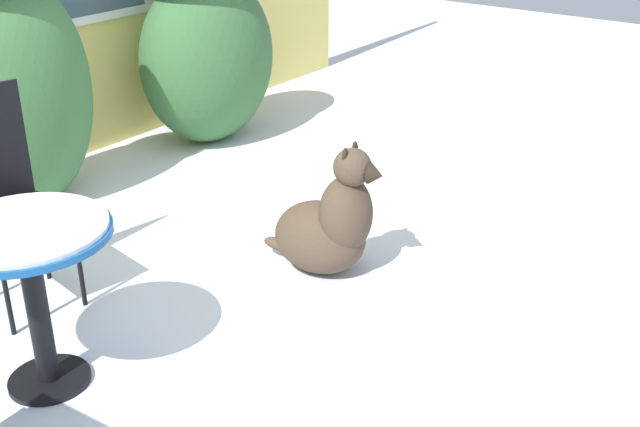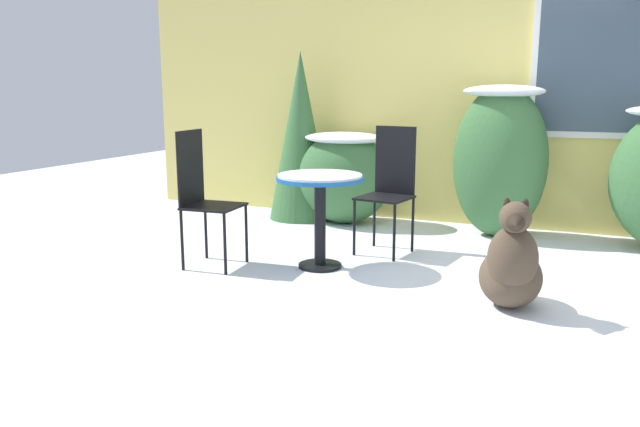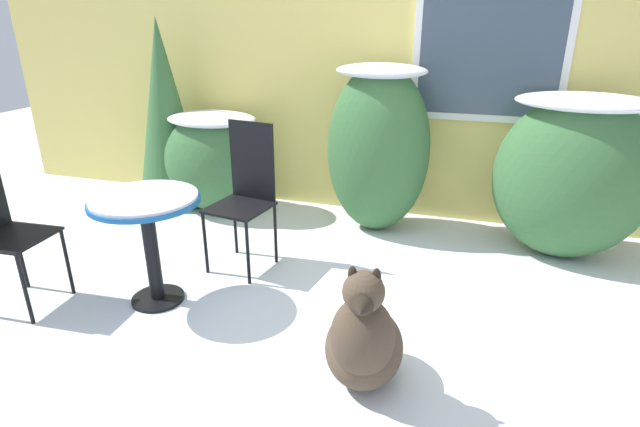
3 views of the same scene
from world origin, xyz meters
name	(u,v)px [view 3 (image 3 of 3)]	position (x,y,z in m)	size (l,w,h in m)	color
ground_plane	(291,331)	(0.00, 0.00, 0.00)	(16.00, 16.00, 0.00)	white
house_wall	(378,45)	(0.05, 2.20, 1.56)	(8.00, 0.10, 3.11)	#E5D16B
shrub_left	(215,159)	(-1.41, 1.73, 0.52)	(1.00, 0.76, 0.97)	#386638
shrub_middle	(378,146)	(0.18, 1.73, 0.76)	(0.88, 0.69, 1.45)	#386638
shrub_right	(573,174)	(1.70, 1.64, 0.68)	(1.16, 0.81, 1.28)	#386638
evergreen_bush	(166,115)	(-1.93, 1.79, 0.90)	(0.70, 0.70, 1.80)	#386638
patio_table	(147,219)	(-0.99, 0.07, 0.59)	(0.69, 0.69, 0.75)	black
patio_chair_near_table	(245,191)	(-0.63, 0.77, 0.59)	(0.47, 0.47, 1.09)	black
dog	(364,340)	(0.52, -0.33, 0.27)	(0.47, 0.72, 0.75)	#4C3D2D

